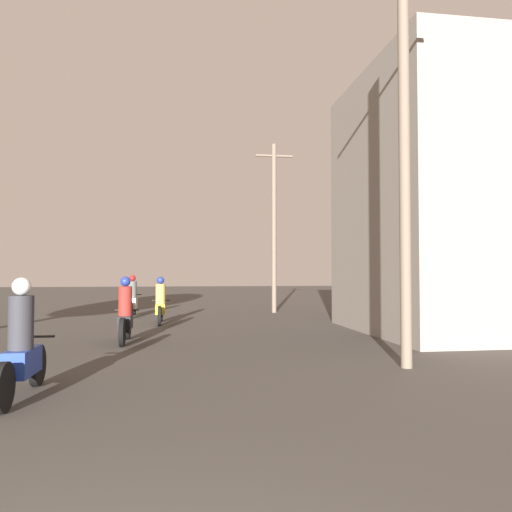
% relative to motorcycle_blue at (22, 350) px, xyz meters
% --- Properties ---
extents(motorcycle_blue, '(0.60, 2.06, 1.62)m').
position_rel_motorcycle_blue_xyz_m(motorcycle_blue, '(0.00, 0.00, 0.00)').
color(motorcycle_blue, black).
rests_on(motorcycle_blue, ground_plane).
extents(motorcycle_black, '(0.60, 1.93, 1.59)m').
position_rel_motorcycle_blue_xyz_m(motorcycle_black, '(0.79, 5.23, -0.00)').
color(motorcycle_black, black).
rests_on(motorcycle_black, ground_plane).
extents(motorcycle_yellow, '(0.60, 2.03, 1.55)m').
position_rel_motorcycle_blue_xyz_m(motorcycle_yellow, '(1.45, 9.66, -0.02)').
color(motorcycle_yellow, black).
rests_on(motorcycle_yellow, ground_plane).
extents(motorcycle_white, '(0.60, 2.09, 1.59)m').
position_rel_motorcycle_blue_xyz_m(motorcycle_white, '(0.28, 12.50, -0.01)').
color(motorcycle_white, black).
rests_on(motorcycle_white, ground_plane).
extents(building_right_near, '(4.12, 6.25, 7.34)m').
position_rel_motorcycle_blue_xyz_m(building_right_near, '(9.19, 6.01, 3.03)').
color(building_right_near, gray).
rests_on(building_right_near, ground_plane).
extents(utility_pole_near, '(1.60, 0.20, 7.60)m').
position_rel_motorcycle_blue_xyz_m(utility_pole_near, '(6.06, 1.26, 3.32)').
color(utility_pole_near, '#6B5B4C').
rests_on(utility_pole_near, ground_plane).
extents(utility_pole_far, '(1.60, 0.20, 7.15)m').
position_rel_motorcycle_blue_xyz_m(utility_pole_far, '(6.01, 13.60, 3.09)').
color(utility_pole_far, '#6B5B4C').
rests_on(utility_pole_far, ground_plane).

